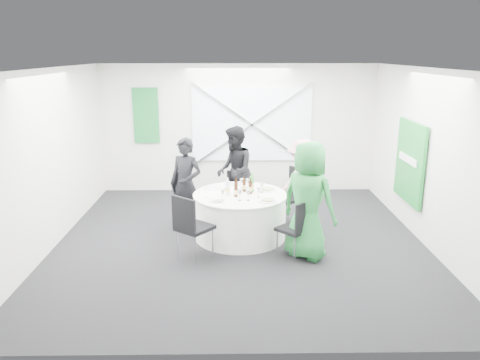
{
  "coord_description": "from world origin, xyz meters",
  "views": [
    {
      "loc": [
        -0.11,
        -7.21,
        3.04
      ],
      "look_at": [
        0.0,
        0.2,
        1.0
      ],
      "focal_mm": 35.0,
      "sensor_mm": 36.0,
      "label": 1
    }
  ],
  "objects_px": {
    "person_man_back_left": "(186,184)",
    "person_woman_pink": "(303,184)",
    "chair_front_left": "(190,223)",
    "green_water_bottle": "(252,184)",
    "banquet_table": "(240,215)",
    "person_man_back": "(234,171)",
    "chair_back_right": "(292,192)",
    "chair_back": "(237,189)",
    "clear_water_bottle": "(227,188)",
    "chair_back_left": "(188,194)",
    "chair_front_right": "(298,225)",
    "person_woman_green": "(308,201)"
  },
  "relations": [
    {
      "from": "green_water_bottle",
      "to": "chair_front_left",
      "type": "bearing_deg",
      "value": -132.49
    },
    {
      "from": "chair_back",
      "to": "chair_back_right",
      "type": "xyz_separation_m",
      "value": [
        0.99,
        -0.57,
        0.12
      ]
    },
    {
      "from": "person_man_back_left",
      "to": "person_man_back",
      "type": "bearing_deg",
      "value": 65.68
    },
    {
      "from": "banquet_table",
      "to": "green_water_bottle",
      "type": "distance_m",
      "value": 0.56
    },
    {
      "from": "green_water_bottle",
      "to": "chair_back_right",
      "type": "bearing_deg",
      "value": 34.09
    },
    {
      "from": "person_woman_green",
      "to": "person_man_back",
      "type": "bearing_deg",
      "value": -22.28
    },
    {
      "from": "chair_back",
      "to": "person_man_back",
      "type": "height_order",
      "value": "person_man_back"
    },
    {
      "from": "clear_water_bottle",
      "to": "banquet_table",
      "type": "bearing_deg",
      "value": 16.32
    },
    {
      "from": "chair_back",
      "to": "chair_front_right",
      "type": "relative_size",
      "value": 0.91
    },
    {
      "from": "chair_back",
      "to": "chair_back_left",
      "type": "relative_size",
      "value": 0.84
    },
    {
      "from": "person_man_back",
      "to": "chair_back_right",
      "type": "bearing_deg",
      "value": 57.4
    },
    {
      "from": "banquet_table",
      "to": "chair_back",
      "type": "height_order",
      "value": "chair_back"
    },
    {
      "from": "person_man_back_left",
      "to": "green_water_bottle",
      "type": "xyz_separation_m",
      "value": [
        1.14,
        -0.3,
        0.08
      ]
    },
    {
      "from": "chair_front_left",
      "to": "chair_back_left",
      "type": "bearing_deg",
      "value": -44.63
    },
    {
      "from": "chair_front_left",
      "to": "person_man_back_left",
      "type": "relative_size",
      "value": 0.63
    },
    {
      "from": "person_woman_green",
      "to": "green_water_bottle",
      "type": "relative_size",
      "value": 5.39
    },
    {
      "from": "chair_back_right",
      "to": "person_man_back",
      "type": "height_order",
      "value": "person_man_back"
    },
    {
      "from": "chair_back_right",
      "to": "chair_front_left",
      "type": "height_order",
      "value": "chair_back_right"
    },
    {
      "from": "person_man_back",
      "to": "clear_water_bottle",
      "type": "distance_m",
      "value": 1.24
    },
    {
      "from": "banquet_table",
      "to": "clear_water_bottle",
      "type": "relative_size",
      "value": 5.31
    },
    {
      "from": "banquet_table",
      "to": "chair_back",
      "type": "relative_size",
      "value": 1.86
    },
    {
      "from": "chair_back_left",
      "to": "person_woman_green",
      "type": "xyz_separation_m",
      "value": [
        1.93,
        -1.4,
        0.31
      ]
    },
    {
      "from": "chair_back_right",
      "to": "person_man_back",
      "type": "relative_size",
      "value": 0.6
    },
    {
      "from": "chair_back_left",
      "to": "person_woman_pink",
      "type": "height_order",
      "value": "person_woman_pink"
    },
    {
      "from": "person_man_back_left",
      "to": "chair_back",
      "type": "bearing_deg",
      "value": 64.94
    },
    {
      "from": "banquet_table",
      "to": "person_man_back_left",
      "type": "bearing_deg",
      "value": 156.21
    },
    {
      "from": "green_water_bottle",
      "to": "clear_water_bottle",
      "type": "height_order",
      "value": "green_water_bottle"
    },
    {
      "from": "person_man_back_left",
      "to": "person_man_back",
      "type": "height_order",
      "value": "person_man_back"
    },
    {
      "from": "chair_back",
      "to": "chair_front_left",
      "type": "height_order",
      "value": "chair_front_left"
    },
    {
      "from": "chair_front_left",
      "to": "clear_water_bottle",
      "type": "relative_size",
      "value": 3.48
    },
    {
      "from": "chair_back_left",
      "to": "person_man_back_left",
      "type": "height_order",
      "value": "person_man_back_left"
    },
    {
      "from": "chair_back_right",
      "to": "clear_water_bottle",
      "type": "xyz_separation_m",
      "value": [
        -1.15,
        -0.68,
        0.27
      ]
    },
    {
      "from": "banquet_table",
      "to": "person_man_back",
      "type": "distance_m",
      "value": 1.27
    },
    {
      "from": "clear_water_bottle",
      "to": "person_man_back_left",
      "type": "bearing_deg",
      "value": 146.96
    },
    {
      "from": "chair_front_left",
      "to": "green_water_bottle",
      "type": "xyz_separation_m",
      "value": [
        0.95,
        1.04,
        0.29
      ]
    },
    {
      "from": "person_man_back_left",
      "to": "person_woman_pink",
      "type": "bearing_deg",
      "value": 25.31
    },
    {
      "from": "green_water_bottle",
      "to": "clear_water_bottle",
      "type": "distance_m",
      "value": 0.45
    },
    {
      "from": "banquet_table",
      "to": "person_woman_green",
      "type": "relative_size",
      "value": 0.87
    },
    {
      "from": "banquet_table",
      "to": "chair_front_right",
      "type": "height_order",
      "value": "chair_front_right"
    },
    {
      "from": "banquet_table",
      "to": "person_man_back",
      "type": "bearing_deg",
      "value": 94.33
    },
    {
      "from": "chair_back_right",
      "to": "person_man_back_left",
      "type": "height_order",
      "value": "person_man_back_left"
    },
    {
      "from": "chair_front_right",
      "to": "person_woman_pink",
      "type": "bearing_deg",
      "value": -145.35
    },
    {
      "from": "person_woman_green",
      "to": "chair_back",
      "type": "bearing_deg",
      "value": -23.35
    },
    {
      "from": "chair_back_left",
      "to": "chair_back_right",
      "type": "bearing_deg",
      "value": -56.54
    },
    {
      "from": "person_woman_pink",
      "to": "person_woman_green",
      "type": "relative_size",
      "value": 0.88
    },
    {
      "from": "chair_back_right",
      "to": "person_woman_pink",
      "type": "relative_size",
      "value": 0.65
    },
    {
      "from": "chair_back_right",
      "to": "person_man_back_left",
      "type": "xyz_separation_m",
      "value": [
        -1.88,
        -0.2,
        0.21
      ]
    },
    {
      "from": "chair_front_right",
      "to": "green_water_bottle",
      "type": "xyz_separation_m",
      "value": [
        -0.65,
        0.98,
        0.36
      ]
    },
    {
      "from": "chair_back_right",
      "to": "chair_front_right",
      "type": "xyz_separation_m",
      "value": [
        -0.09,
        -1.48,
        -0.07
      ]
    },
    {
      "from": "chair_back",
      "to": "banquet_table",
      "type": "bearing_deg",
      "value": -90.0
    }
  ]
}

